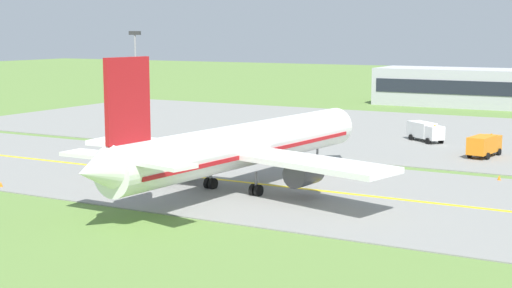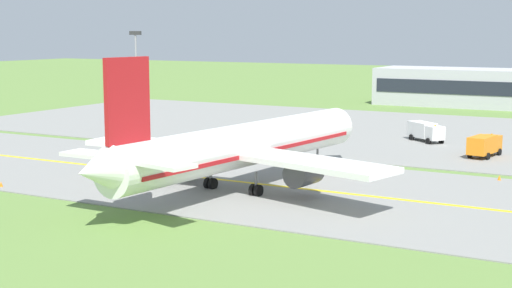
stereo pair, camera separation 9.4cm
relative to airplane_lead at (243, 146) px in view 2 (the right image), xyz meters
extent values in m
plane|color=olive|center=(-6.56, 2.75, -4.13)|extent=(500.00, 500.00, 0.00)
cube|color=gray|center=(-6.56, 2.75, -4.08)|extent=(240.00, 28.00, 0.10)
cube|color=gray|center=(3.44, 44.75, -4.08)|extent=(140.00, 52.00, 0.10)
cube|color=yellow|center=(-6.56, 2.75, -4.03)|extent=(220.00, 0.60, 0.01)
cylinder|color=white|center=(0.06, 0.48, 0.07)|extent=(8.14, 34.23, 4.00)
cone|color=white|center=(2.29, 18.55, 0.07)|extent=(4.09, 3.05, 3.80)
cone|color=white|center=(-2.20, -17.78, 0.47)|extent=(3.77, 3.59, 3.40)
cube|color=red|center=(0.06, 0.48, -0.43)|extent=(7.89, 31.54, 0.36)
cube|color=#1E232D|center=(2.02, 16.36, 0.77)|extent=(3.60, 2.20, 0.70)
cube|color=white|center=(-8.65, -0.66, -0.43)|extent=(15.08, 5.05, 0.50)
cylinder|color=#47474C|center=(-6.42, 1.08, -1.83)|extent=(2.70, 3.66, 2.30)
cylinder|color=black|center=(-6.22, 2.67, -1.83)|extent=(2.11, 0.51, 2.10)
cube|color=white|center=(8.23, -2.74, -0.43)|extent=(15.73, 8.53, 0.50)
cylinder|color=#47474C|center=(6.49, -0.51, -1.83)|extent=(2.70, 3.66, 2.30)
cylinder|color=black|center=(6.68, 1.08, -1.83)|extent=(2.11, 0.51, 2.10)
cube|color=red|center=(-1.78, -14.40, 5.32)|extent=(0.94, 4.42, 6.50)
cube|color=white|center=(-4.98, -14.21, 0.87)|extent=(6.04, 2.51, 0.30)
cube|color=white|center=(1.37, -14.99, 0.87)|extent=(6.39, 3.69, 0.30)
cylinder|color=slate|center=(1.66, 13.39, -2.76)|extent=(0.24, 0.24, 1.65)
cylinder|color=black|center=(1.66, 13.39, -3.58)|extent=(0.48, 1.13, 1.10)
cylinder|color=slate|center=(-2.77, -1.18, -2.76)|extent=(0.24, 0.24, 1.65)
cylinder|color=black|center=(-3.04, -1.15, -3.58)|extent=(0.48, 1.13, 1.10)
cylinder|color=black|center=(-2.49, -1.21, -3.58)|extent=(0.48, 1.13, 1.10)
cylinder|color=slate|center=(2.39, -1.82, -2.76)|extent=(0.24, 0.24, 1.65)
cylinder|color=black|center=(2.12, -1.79, -3.58)|extent=(0.48, 1.13, 1.10)
cylinder|color=black|center=(2.67, -1.85, -3.58)|extent=(0.48, 1.13, 1.10)
cube|color=orange|center=(16.36, 31.20, -2.63)|extent=(2.27, 2.10, 1.80)
cube|color=#1E232D|center=(16.48, 31.95, -2.32)|extent=(1.83, 0.42, 0.81)
cube|color=orange|center=(15.86, 28.24, -2.53)|extent=(2.76, 4.49, 2.00)
cylinder|color=orange|center=(16.36, 31.20, -1.63)|extent=(0.20, 0.20, 0.18)
cylinder|color=black|center=(15.37, 31.36, -3.68)|extent=(0.44, 0.94, 0.90)
cylinder|color=black|center=(17.34, 31.03, -3.68)|extent=(0.44, 0.94, 0.90)
cylinder|color=black|center=(14.69, 27.58, -3.68)|extent=(0.44, 0.94, 0.90)
cylinder|color=black|center=(16.76, 27.24, -3.68)|extent=(0.44, 0.94, 0.90)
cube|color=silver|center=(8.19, 36.43, -2.63)|extent=(2.67, 2.69, 1.80)
cube|color=#1E232D|center=(8.77, 35.94, -2.32)|extent=(1.28, 1.48, 0.81)
cube|color=silver|center=(5.90, 38.38, -2.53)|extent=(4.56, 4.32, 2.00)
cylinder|color=orange|center=(8.19, 36.43, -1.63)|extent=(0.20, 0.20, 0.18)
cylinder|color=black|center=(8.83, 37.19, -3.68)|extent=(0.88, 0.81, 0.90)
cylinder|color=black|center=(7.54, 35.67, -3.68)|extent=(0.88, 0.81, 0.90)
cylinder|color=black|center=(5.94, 39.72, -3.68)|extent=(0.88, 0.81, 0.90)
cylinder|color=black|center=(4.58, 38.12, -3.68)|extent=(0.88, 0.81, 0.90)
cube|color=#B2B2B7|center=(7.96, 89.90, -0.45)|extent=(50.46, 13.26, 7.36)
cube|color=#1E232D|center=(7.96, 83.22, -0.08)|extent=(48.44, 0.10, 2.65)
cylinder|color=gray|center=(-50.74, 49.99, 2.87)|extent=(0.36, 0.36, 14.00)
cube|color=#333333|center=(-50.74, 49.99, 10.22)|extent=(2.40, 0.50, 0.70)
cone|color=orange|center=(20.21, 15.62, -3.83)|extent=(0.44, 0.44, 0.60)
cone|color=orange|center=(-20.54, -10.03, -3.83)|extent=(0.44, 0.44, 0.60)
camera|label=1|loc=(33.13, -58.50, 10.43)|focal=51.82mm
camera|label=2|loc=(33.21, -58.46, 10.43)|focal=51.82mm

